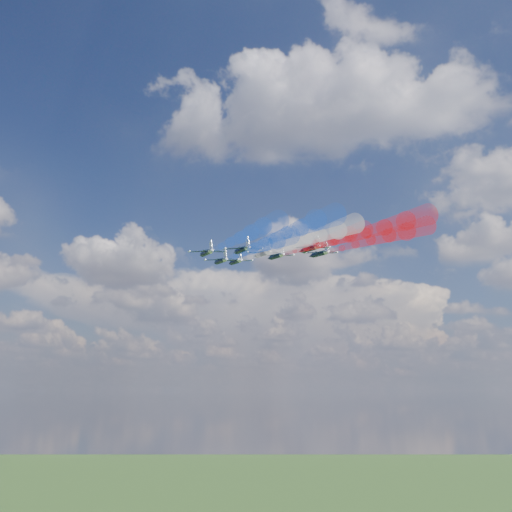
% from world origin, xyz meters
% --- Properties ---
extents(jet_lead, '(16.46, 17.25, 5.77)m').
position_xyz_m(jet_lead, '(-30.11, 2.89, 149.75)').
color(jet_lead, black).
extents(trail_lead, '(30.40, 38.06, 9.23)m').
position_xyz_m(trail_lead, '(-13.13, -19.12, 146.93)').
color(trail_lead, white).
extents(jet_inner_left, '(16.46, 17.25, 5.77)m').
position_xyz_m(jet_inner_left, '(-30.40, -9.83, 147.21)').
color(jet_inner_left, black).
extents(trail_inner_left, '(30.40, 38.06, 9.23)m').
position_xyz_m(trail_inner_left, '(-13.42, -31.84, 144.39)').
color(trail_inner_left, blue).
extents(jet_inner_right, '(16.46, 17.25, 5.77)m').
position_xyz_m(jet_inner_right, '(-15.67, -1.52, 149.53)').
color(jet_inner_right, black).
extents(trail_inner_right, '(30.40, 38.06, 9.23)m').
position_xyz_m(trail_inner_right, '(1.30, -23.53, 146.70)').
color(trail_inner_right, red).
extents(jet_outer_left, '(16.46, 17.25, 5.77)m').
position_xyz_m(jet_outer_left, '(-29.67, -22.98, 146.55)').
color(jet_outer_left, black).
extents(trail_outer_left, '(30.40, 38.06, 9.23)m').
position_xyz_m(trail_outer_left, '(-12.69, -44.99, 143.72)').
color(trail_outer_left, blue).
extents(jet_center_third, '(16.46, 17.25, 5.77)m').
position_xyz_m(jet_center_third, '(-16.29, -14.26, 147.38)').
color(jet_center_third, black).
extents(trail_center_third, '(30.40, 38.06, 9.23)m').
position_xyz_m(trail_center_third, '(0.69, -36.26, 144.56)').
color(trail_center_third, white).
extents(jet_outer_right, '(16.46, 17.25, 5.77)m').
position_xyz_m(jet_outer_right, '(-2.40, -2.26, 149.17)').
color(jet_outer_right, black).
extents(trail_outer_right, '(30.40, 38.06, 9.23)m').
position_xyz_m(trail_outer_right, '(14.58, -24.27, 146.34)').
color(trail_outer_right, red).
extents(jet_rear_left, '(16.46, 17.25, 5.77)m').
position_xyz_m(jet_rear_left, '(-18.24, -26.94, 145.57)').
color(jet_rear_left, black).
extents(trail_rear_left, '(30.40, 38.06, 9.23)m').
position_xyz_m(trail_rear_left, '(-1.26, -48.95, 142.74)').
color(trail_rear_left, blue).
extents(jet_rear_right, '(16.46, 17.25, 5.77)m').
position_xyz_m(jet_rear_right, '(-2.35, -16.68, 147.24)').
color(jet_rear_right, black).
extents(trail_rear_right, '(30.40, 38.06, 9.23)m').
position_xyz_m(trail_rear_right, '(14.63, -38.69, 144.41)').
color(trail_rear_right, red).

